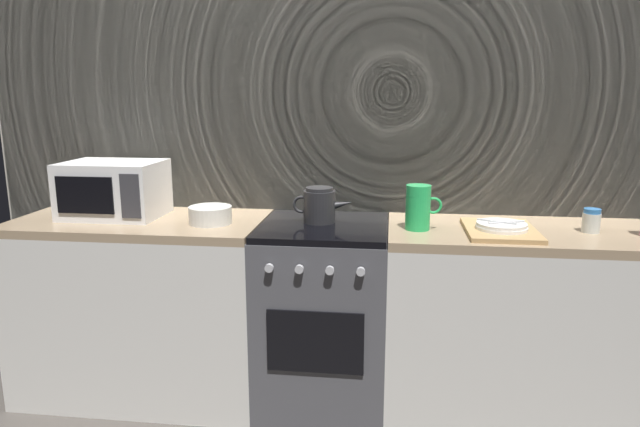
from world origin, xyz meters
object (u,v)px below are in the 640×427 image
microwave (114,189)px  pitcher (418,207)px  stove_unit (323,315)px  spice_jar (591,221)px  dish_pile (501,229)px  kettle (320,205)px  mixing_bowl (210,215)px

microwave → pitcher: 1.47m
stove_unit → microwave: 1.20m
stove_unit → spice_jar: bearing=-0.2°
pitcher → spice_jar: 0.75m
stove_unit → microwave: microwave is taller
spice_jar → pitcher: bearing=-176.8°
dish_pile → kettle: bearing=172.6°
kettle → microwave: bearing=179.8°
mixing_bowl → pitcher: (0.96, 0.00, 0.06)m
microwave → kettle: bearing=-0.2°
mixing_bowl → pitcher: 0.96m
kettle → pitcher: size_ratio=1.42×
microwave → dish_pile: bearing=-3.4°
stove_unit → pitcher: size_ratio=4.50×
stove_unit → mixing_bowl: mixing_bowl is taller
stove_unit → kettle: size_ratio=3.16×
kettle → mixing_bowl: bearing=-170.2°
kettle → dish_pile: 0.82m
kettle → pitcher: pitcher is taller
pitcher → dish_pile: 0.37m
mixing_bowl → spice_jar: (1.70, 0.04, 0.01)m
microwave → spice_jar: bearing=-1.2°
microwave → kettle: microwave is taller
mixing_bowl → stove_unit: bearing=5.1°
stove_unit → kettle: bearing=121.1°
microwave → mixing_bowl: 0.53m
pitcher → spice_jar: (0.75, 0.04, -0.05)m
microwave → pitcher: size_ratio=2.30×
mixing_bowl → dish_pile: mixing_bowl is taller
pitcher → spice_jar: bearing=3.2°
microwave → pitcher: microwave is taller
pitcher → dish_pile: bearing=-3.1°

